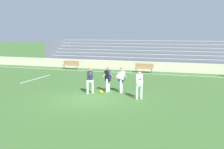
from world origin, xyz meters
TOP-DOWN VIEW (x-y plane):
  - ground_plane at (0.00, 0.00)m, footprint 160.00×160.00m
  - field_line_sideline at (0.00, 11.24)m, footprint 44.00×0.12m
  - field_line_penalty_mark at (-7.15, 5.31)m, footprint 0.12×4.40m
  - sideline_wall at (0.00, 13.09)m, footprint 48.00×0.16m
  - bleacher_stand at (0.65, 16.67)m, footprint 24.67×5.50m
  - bench_far_right at (0.90, 11.81)m, footprint 1.80×0.40m
  - bench_centre_sideline at (-7.13, 11.81)m, footprint 1.80×0.40m
  - player_dark_wide_right at (0.42, 2.37)m, footprint 0.63×0.45m
  - player_dark_challenging at (-0.53, 1.55)m, footprint 0.48×0.76m
  - player_white_overlapping at (1.33, 2.45)m, footprint 0.71×0.54m
  - player_white_on_ball at (2.86, 1.08)m, footprint 0.49×0.68m
  - soccer_ball at (0.18, 1.76)m, footprint 0.22×0.22m

SIDE VIEW (x-z plane):
  - ground_plane at x=0.00m, z-range 0.00..0.00m
  - field_line_sideline at x=0.00m, z-range 0.00..0.01m
  - field_line_penalty_mark at x=-7.15m, z-range 0.00..0.01m
  - soccer_ball at x=0.18m, z-range 0.00..0.22m
  - sideline_wall at x=0.00m, z-range 0.00..0.98m
  - bench_far_right at x=0.90m, z-range 0.10..1.00m
  - bench_centre_sideline at x=-7.13m, z-range 0.10..1.00m
  - player_dark_wide_right at x=0.42m, z-range 0.16..1.83m
  - player_white_overlapping at x=1.33m, z-range 0.16..1.84m
  - player_dark_challenging at x=-0.53m, z-range 0.16..1.85m
  - player_white_on_ball at x=2.86m, z-range 0.17..1.89m
  - bleacher_stand at x=0.65m, z-range -0.21..3.29m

